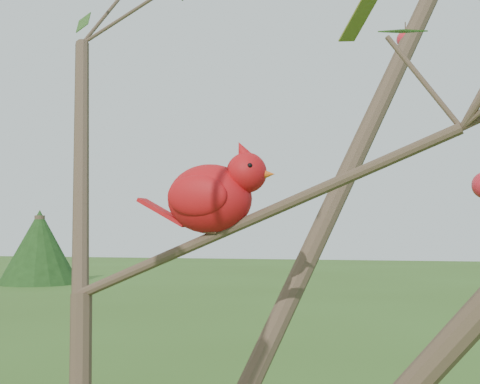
{
  "coord_description": "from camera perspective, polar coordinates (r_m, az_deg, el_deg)",
  "views": [
    {
      "loc": [
        0.45,
        -0.93,
        2.06
      ],
      "look_at": [
        0.23,
        0.08,
        2.12
      ],
      "focal_mm": 50.0,
      "sensor_mm": 36.0,
      "label": 1
    }
  ],
  "objects": [
    {
      "name": "crabapple_tree",
      "position": [
        1.0,
        -12.55,
        0.52
      ],
      "size": [
        2.35,
        2.05,
        2.95
      ],
      "color": "#453325",
      "rests_on": "ground"
    },
    {
      "name": "cardinal",
      "position": [
        1.04,
        -2.23,
        -0.26
      ],
      "size": [
        0.23,
        0.12,
        0.16
      ],
      "rotation": [
        0.0,
        0.0,
        -0.08
      ],
      "color": "red",
      "rests_on": "ground"
    },
    {
      "name": "distant_trees",
      "position": [
        24.16,
        1.55,
        -4.3
      ],
      "size": [
        37.54,
        18.01,
        3.23
      ],
      "color": "#453325",
      "rests_on": "ground"
    }
  ]
}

